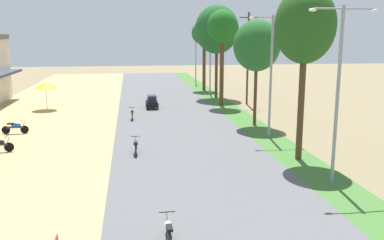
{
  "coord_description": "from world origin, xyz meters",
  "views": [
    {
      "loc": [
        -3.37,
        -6.32,
        6.79
      ],
      "look_at": [
        0.13,
        17.3,
        1.97
      ],
      "focal_mm": 39.27,
      "sensor_mm": 36.0,
      "label": 1
    }
  ],
  "objects_px": {
    "motorbike_ahead_third": "(136,145)",
    "motorbike_ahead_second": "(169,230)",
    "vendor_umbrella": "(46,85)",
    "median_tree_fourth": "(217,30)",
    "car_sedan_black": "(152,101)",
    "utility_pole_near": "(248,57)",
    "median_tree_fifth": "(204,34)",
    "streetlamp_far": "(210,53)",
    "streetlamp_mid": "(271,68)",
    "motorbike_ahead_fourth": "(132,113)",
    "median_tree_second": "(257,46)",
    "streetlamp_near": "(338,84)",
    "median_tree_nearest": "(305,27)",
    "streetlamp_farthest": "(196,52)",
    "parked_motorbike_sixth": "(15,127)",
    "median_tree_third": "(222,28)"
  },
  "relations": [
    {
      "from": "motorbike_ahead_third",
      "to": "motorbike_ahead_second",
      "type": "bearing_deg",
      "value": -85.4
    },
    {
      "from": "vendor_umbrella",
      "to": "motorbike_ahead_second",
      "type": "bearing_deg",
      "value": -72.11
    },
    {
      "from": "motorbike_ahead_second",
      "to": "motorbike_ahead_third",
      "type": "xyz_separation_m",
      "value": [
        -0.88,
        10.97,
        0.0
      ]
    },
    {
      "from": "median_tree_fourth",
      "to": "car_sedan_black",
      "type": "bearing_deg",
      "value": -140.72
    },
    {
      "from": "motorbike_ahead_second",
      "to": "utility_pole_near",
      "type": "bearing_deg",
      "value": 69.38
    },
    {
      "from": "median_tree_fifth",
      "to": "streetlamp_far",
      "type": "relative_size",
      "value": 1.03
    },
    {
      "from": "streetlamp_mid",
      "to": "motorbike_ahead_fourth",
      "type": "height_order",
      "value": "streetlamp_mid"
    },
    {
      "from": "vendor_umbrella",
      "to": "streetlamp_mid",
      "type": "xyz_separation_m",
      "value": [
        16.82,
        -13.24,
        2.37
      ]
    },
    {
      "from": "median_tree_second",
      "to": "car_sedan_black",
      "type": "xyz_separation_m",
      "value": [
        -7.38,
        8.59,
        -5.29
      ]
    },
    {
      "from": "motorbike_ahead_third",
      "to": "motorbike_ahead_fourth",
      "type": "xyz_separation_m",
      "value": [
        -0.12,
        10.22,
        0.0
      ]
    },
    {
      "from": "motorbike_ahead_third",
      "to": "car_sedan_black",
      "type": "bearing_deg",
      "value": 83.5
    },
    {
      "from": "vendor_umbrella",
      "to": "streetlamp_near",
      "type": "relative_size",
      "value": 0.32
    },
    {
      "from": "median_tree_fifth",
      "to": "median_tree_nearest",
      "type": "bearing_deg",
      "value": -90.16
    },
    {
      "from": "utility_pole_near",
      "to": "motorbike_ahead_second",
      "type": "xyz_separation_m",
      "value": [
        -10.45,
        -27.76,
        -4.11
      ]
    },
    {
      "from": "car_sedan_black",
      "to": "motorbike_ahead_third",
      "type": "height_order",
      "value": "car_sedan_black"
    },
    {
      "from": "streetlamp_mid",
      "to": "streetlamp_farthest",
      "type": "xyz_separation_m",
      "value": [
        0.0,
        31.76,
        -0.13
      ]
    },
    {
      "from": "median_tree_nearest",
      "to": "median_tree_fourth",
      "type": "xyz_separation_m",
      "value": [
        0.25,
        23.8,
        0.15
      ]
    },
    {
      "from": "parked_motorbike_sixth",
      "to": "median_tree_fourth",
      "type": "bearing_deg",
      "value": 41.06
    },
    {
      "from": "parked_motorbike_sixth",
      "to": "median_tree_fifth",
      "type": "relative_size",
      "value": 0.21
    },
    {
      "from": "median_tree_fifth",
      "to": "streetlamp_mid",
      "type": "bearing_deg",
      "value": -90.08
    },
    {
      "from": "streetlamp_farthest",
      "to": "median_tree_nearest",
      "type": "bearing_deg",
      "value": -90.08
    },
    {
      "from": "median_tree_nearest",
      "to": "motorbike_ahead_second",
      "type": "relative_size",
      "value": 5.15
    },
    {
      "from": "median_tree_second",
      "to": "streetlamp_near",
      "type": "relative_size",
      "value": 0.99
    },
    {
      "from": "median_tree_nearest",
      "to": "utility_pole_near",
      "type": "distance_m",
      "value": 19.44
    },
    {
      "from": "median_tree_third",
      "to": "median_tree_nearest",
      "type": "bearing_deg",
      "value": -88.97
    },
    {
      "from": "parked_motorbike_sixth",
      "to": "motorbike_ahead_second",
      "type": "relative_size",
      "value": 1.0
    },
    {
      "from": "median_tree_third",
      "to": "median_tree_fourth",
      "type": "bearing_deg",
      "value": 83.81
    },
    {
      "from": "median_tree_third",
      "to": "median_tree_fifth",
      "type": "relative_size",
      "value": 1.07
    },
    {
      "from": "median_tree_nearest",
      "to": "vendor_umbrella",
      "type": "bearing_deg",
      "value": 132.26
    },
    {
      "from": "median_tree_second",
      "to": "median_tree_fifth",
      "type": "height_order",
      "value": "median_tree_fifth"
    },
    {
      "from": "median_tree_second",
      "to": "motorbike_ahead_second",
      "type": "height_order",
      "value": "median_tree_second"
    },
    {
      "from": "median_tree_nearest",
      "to": "streetlamp_far",
      "type": "height_order",
      "value": "median_tree_nearest"
    },
    {
      "from": "streetlamp_farthest",
      "to": "motorbike_ahead_second",
      "type": "relative_size",
      "value": 4.33
    },
    {
      "from": "median_tree_third",
      "to": "car_sedan_black",
      "type": "relative_size",
      "value": 4.04
    },
    {
      "from": "median_tree_fifth",
      "to": "streetlamp_far",
      "type": "bearing_deg",
      "value": -90.48
    },
    {
      "from": "parked_motorbike_sixth",
      "to": "utility_pole_near",
      "type": "distance_m",
      "value": 22.52
    },
    {
      "from": "median_tree_nearest",
      "to": "streetlamp_mid",
      "type": "height_order",
      "value": "median_tree_nearest"
    },
    {
      "from": "parked_motorbike_sixth",
      "to": "vendor_umbrella",
      "type": "bearing_deg",
      "value": 88.07
    },
    {
      "from": "utility_pole_near",
      "to": "parked_motorbike_sixth",
      "type": "bearing_deg",
      "value": -151.9
    },
    {
      "from": "median_tree_second",
      "to": "streetlamp_far",
      "type": "distance_m",
      "value": 17.23
    },
    {
      "from": "streetlamp_farthest",
      "to": "utility_pole_near",
      "type": "bearing_deg",
      "value": -82.42
    },
    {
      "from": "streetlamp_farthest",
      "to": "median_tree_third",
      "type": "bearing_deg",
      "value": -91.18
    },
    {
      "from": "streetlamp_near",
      "to": "motorbike_ahead_third",
      "type": "height_order",
      "value": "streetlamp_near"
    },
    {
      "from": "streetlamp_far",
      "to": "motorbike_ahead_third",
      "type": "relative_size",
      "value": 4.63
    },
    {
      "from": "median_tree_fourth",
      "to": "streetlamp_far",
      "type": "distance_m",
      "value": 3.62
    },
    {
      "from": "parked_motorbike_sixth",
      "to": "motorbike_ahead_third",
      "type": "bearing_deg",
      "value": -37.86
    },
    {
      "from": "median_tree_fifth",
      "to": "motorbike_ahead_third",
      "type": "distance_m",
      "value": 30.3
    },
    {
      "from": "streetlamp_mid",
      "to": "motorbike_ahead_fourth",
      "type": "bearing_deg",
      "value": 141.08
    },
    {
      "from": "median_tree_fourth",
      "to": "streetlamp_mid",
      "type": "xyz_separation_m",
      "value": [
        -0.2,
        -18.58,
        -2.72
      ]
    },
    {
      "from": "parked_motorbike_sixth",
      "to": "streetlamp_farthest",
      "type": "bearing_deg",
      "value": 58.77
    }
  ]
}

